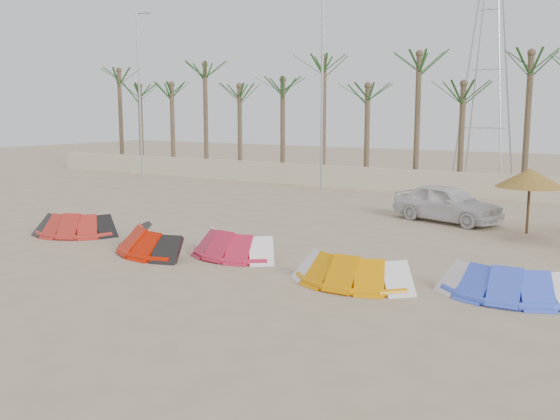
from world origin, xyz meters
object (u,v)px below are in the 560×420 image
Objects in this scene: kite_red_left at (81,224)px; kite_red_right at (236,243)px; kite_orange at (356,268)px; parasol_left at (530,178)px; kite_red_mid at (157,238)px; car at (447,203)px; kite_blue at (511,280)px.

kite_red_left is 1.03× the size of kite_red_right.
kite_orange is 1.34× the size of parasol_left.
kite_red_mid is 2.73m from kite_red_right.
kite_red_mid is at bearing 165.10° from car.
kite_orange is 10.55m from car.
car is at bearing 165.03° from parasol_left.
kite_red_mid is at bearing -135.43° from parasol_left.
parasol_left reaches higher than kite_red_left.
car reaches higher than kite_orange.
car is (-4.56, 9.54, 0.36)m from kite_blue.
parasol_left is (9.69, 9.54, 1.67)m from kite_red_mid.
kite_red_right is 8.34m from kite_blue.
kite_red_left is at bearing 177.12° from kite_orange.
kite_red_left is 0.87× the size of kite_red_mid.
kite_orange is at bearing -0.64° from kite_red_mid.
kite_orange is at bearing -2.88° from kite_red_left.
kite_red_right is at bearing -129.14° from parasol_left.
kite_red_mid and kite_red_right have the same top height.
kite_red_right is (6.84, 0.33, 0.00)m from kite_red_left.
parasol_left is 3.67m from car.
kite_red_left is 16.70m from parasol_left.
parasol_left reaches higher than kite_blue.
kite_red_right and kite_blue have the same top height.
kite_red_right is at bearing 175.04° from car.
kite_red_right is at bearing 168.78° from kite_orange.
parasol_left is at bearing 98.22° from kite_blue.
kite_red_left is 6.85m from kite_red_right.
kite_blue is (15.19, 0.39, 0.00)m from kite_red_left.
kite_red_left is at bearing -147.01° from parasol_left.
kite_red_left is 4.28m from kite_red_mid.
kite_red_mid is at bearing 179.36° from kite_orange.
kite_blue is (8.34, 0.06, 0.00)m from kite_red_right.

